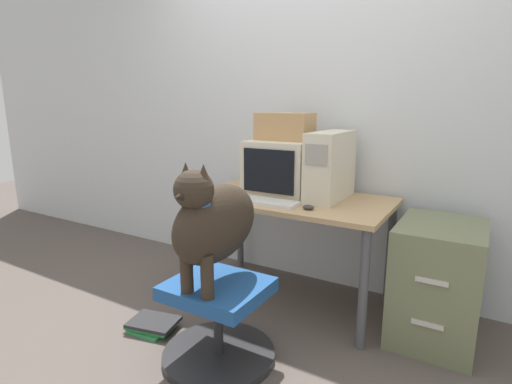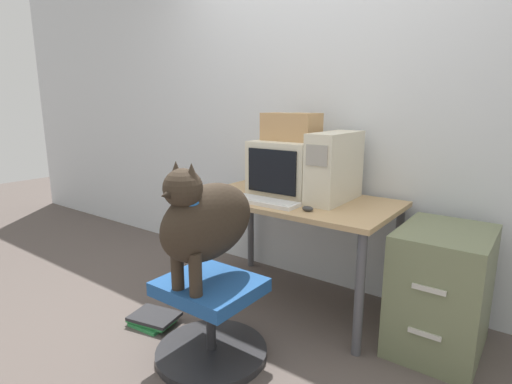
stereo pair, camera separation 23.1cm
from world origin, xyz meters
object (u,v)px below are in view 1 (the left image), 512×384
object	(u,v)px
crt_monitor	(284,167)
pc_tower	(330,166)
cardboard_box	(285,127)
office_chair	(218,322)
book_stack_floor	(152,325)
filing_cabinet	(437,282)
keyboard	(262,201)
dog	(214,221)

from	to	relation	value
crt_monitor	pc_tower	size ratio (longest dim) A/B	0.93
cardboard_box	crt_monitor	bearing A→B (deg)	-90.00
office_chair	book_stack_floor	world-z (taller)	office_chair
crt_monitor	pc_tower	world-z (taller)	pc_tower
filing_cabinet	cardboard_box	distance (m)	1.30
keyboard	cardboard_box	world-z (taller)	cardboard_box
keyboard	filing_cabinet	bearing A→B (deg)	14.35
filing_cabinet	keyboard	bearing A→B (deg)	-165.65
pc_tower	cardboard_box	xyz separation A→B (m)	(-0.34, 0.03, 0.23)
crt_monitor	pc_tower	bearing A→B (deg)	-4.49
office_chair	book_stack_floor	bearing A→B (deg)	178.33
office_chair	book_stack_floor	distance (m)	0.52
office_chair	cardboard_box	distance (m)	1.30
crt_monitor	keyboard	size ratio (longest dim) A/B	1.00
keyboard	office_chair	world-z (taller)	keyboard
filing_cabinet	book_stack_floor	bearing A→B (deg)	-151.27
crt_monitor	book_stack_floor	bearing A→B (deg)	-115.19
cardboard_box	book_stack_floor	bearing A→B (deg)	-115.09
book_stack_floor	pc_tower	bearing A→B (deg)	48.58
pc_tower	cardboard_box	size ratio (longest dim) A/B	1.31
crt_monitor	office_chair	size ratio (longest dim) A/B	0.76
book_stack_floor	keyboard	bearing A→B (deg)	50.15
crt_monitor	office_chair	world-z (taller)	crt_monitor
dog	filing_cabinet	bearing A→B (deg)	41.19
keyboard	dog	size ratio (longest dim) A/B	0.72
dog	filing_cabinet	size ratio (longest dim) A/B	0.93
crt_monitor	filing_cabinet	bearing A→B (deg)	-5.29
pc_tower	cardboard_box	distance (m)	0.41
crt_monitor	filing_cabinet	distance (m)	1.16
keyboard	cardboard_box	distance (m)	0.55
keyboard	crt_monitor	bearing A→B (deg)	95.07
pc_tower	dog	world-z (taller)	pc_tower
keyboard	book_stack_floor	world-z (taller)	keyboard
office_chair	filing_cabinet	xyz separation A→B (m)	(0.93, 0.79, 0.13)
book_stack_floor	cardboard_box	bearing A→B (deg)	64.91
dog	office_chair	bearing A→B (deg)	90.00
crt_monitor	office_chair	distance (m)	1.12
pc_tower	office_chair	distance (m)	1.15
keyboard	dog	distance (m)	0.56
pc_tower	book_stack_floor	size ratio (longest dim) A/B	1.53
pc_tower	office_chair	size ratio (longest dim) A/B	0.82
pc_tower	office_chair	xyz separation A→B (m)	(-0.25, -0.86, -0.72)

